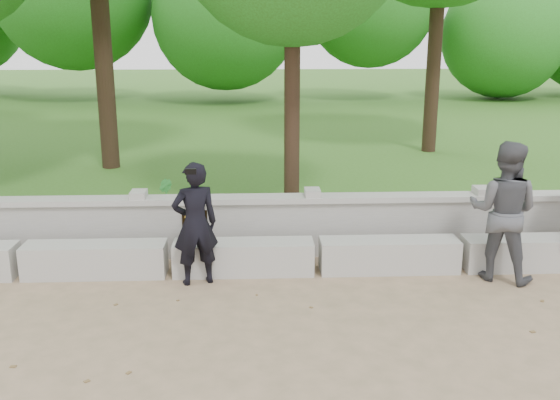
{
  "coord_description": "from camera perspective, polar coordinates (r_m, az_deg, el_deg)",
  "views": [
    {
      "loc": [
        1.14,
        -6.11,
        3.19
      ],
      "look_at": [
        1.49,
        1.73,
        1.08
      ],
      "focal_mm": 40.0,
      "sensor_mm": 36.0,
      "label": 1
    }
  ],
  "objects": [
    {
      "name": "shrub_b",
      "position": [
        10.83,
        -10.45,
        0.49
      ],
      "size": [
        0.34,
        0.36,
        0.51
      ],
      "primitive_type": "imported",
      "rotation": [
        0.0,
        0.0,
        2.1
      ],
      "color": "#26722B",
      "rests_on": "lawn"
    },
    {
      "name": "lawn",
      "position": [
        20.37,
        -5.76,
        6.37
      ],
      "size": [
        40.0,
        22.0,
        0.25
      ],
      "primitive_type": "cube",
      "color": "#346019",
      "rests_on": "ground"
    },
    {
      "name": "concrete_bench",
      "position": [
        8.62,
        -10.04,
        -5.29
      ],
      "size": [
        11.9,
        0.45,
        0.45
      ],
      "color": "#AAA7A0",
      "rests_on": "ground"
    },
    {
      "name": "ground",
      "position": [
        6.99,
        -11.94,
        -12.45
      ],
      "size": [
        80.0,
        80.0,
        0.0
      ],
      "primitive_type": "plane",
      "color": "#9E8061",
      "rests_on": "ground"
    },
    {
      "name": "man_main",
      "position": [
        8.08,
        -7.77,
        -2.17
      ],
      "size": [
        0.68,
        0.63,
        1.63
      ],
      "color": "black",
      "rests_on": "ground"
    },
    {
      "name": "parapet_wall",
      "position": [
        9.2,
        -9.56,
        -2.38
      ],
      "size": [
        12.5,
        0.35,
        0.9
      ],
      "color": "#A09D97",
      "rests_on": "ground"
    },
    {
      "name": "visitor_left",
      "position": [
        8.65,
        19.74,
        -0.98
      ],
      "size": [
        1.14,
        1.07,
        1.86
      ],
      "color": "#47484C",
      "rests_on": "ground"
    }
  ]
}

